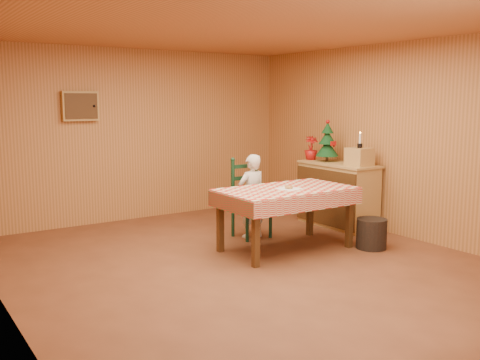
{
  "coord_description": "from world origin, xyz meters",
  "views": [
    {
      "loc": [
        -3.3,
        -4.7,
        1.84
      ],
      "look_at": [
        0.0,
        0.2,
        0.95
      ],
      "focal_mm": 40.0,
      "sensor_mm": 36.0,
      "label": 1
    }
  ],
  "objects_px": {
    "shelf_unit": "(337,194)",
    "christmas_tree": "(327,143)",
    "seated_child": "(252,196)",
    "crate": "(359,157)",
    "ladder_chair": "(249,200)",
    "storage_bin": "(372,234)",
    "dining_table": "(286,195)"
  },
  "relations": [
    {
      "from": "seated_child",
      "to": "storage_bin",
      "type": "relative_size",
      "value": 2.99
    },
    {
      "from": "crate",
      "to": "ladder_chair",
      "type": "bearing_deg",
      "value": 156.73
    },
    {
      "from": "seated_child",
      "to": "crate",
      "type": "distance_m",
      "value": 1.62
    },
    {
      "from": "seated_child",
      "to": "christmas_tree",
      "type": "bearing_deg",
      "value": -176.4
    },
    {
      "from": "shelf_unit",
      "to": "storage_bin",
      "type": "distance_m",
      "value": 1.27
    },
    {
      "from": "shelf_unit",
      "to": "crate",
      "type": "height_order",
      "value": "crate"
    },
    {
      "from": "seated_child",
      "to": "christmas_tree",
      "type": "height_order",
      "value": "christmas_tree"
    },
    {
      "from": "ladder_chair",
      "to": "storage_bin",
      "type": "bearing_deg",
      "value": -55.6
    },
    {
      "from": "ladder_chair",
      "to": "christmas_tree",
      "type": "bearing_deg",
      "value": 1.33
    },
    {
      "from": "dining_table",
      "to": "ladder_chair",
      "type": "relative_size",
      "value": 1.53
    },
    {
      "from": "ladder_chair",
      "to": "seated_child",
      "type": "distance_m",
      "value": 0.08
    },
    {
      "from": "dining_table",
      "to": "ladder_chair",
      "type": "xyz_separation_m",
      "value": [
        0.0,
        0.79,
        -0.18
      ]
    },
    {
      "from": "christmas_tree",
      "to": "crate",
      "type": "bearing_deg",
      "value": -90.0
    },
    {
      "from": "shelf_unit",
      "to": "crate",
      "type": "relative_size",
      "value": 4.13
    },
    {
      "from": "ladder_chair",
      "to": "crate",
      "type": "bearing_deg",
      "value": -23.27
    },
    {
      "from": "dining_table",
      "to": "crate",
      "type": "distance_m",
      "value": 1.49
    },
    {
      "from": "ladder_chair",
      "to": "storage_bin",
      "type": "height_order",
      "value": "ladder_chair"
    },
    {
      "from": "shelf_unit",
      "to": "crate",
      "type": "bearing_deg",
      "value": -88.77
    },
    {
      "from": "ladder_chair",
      "to": "storage_bin",
      "type": "distance_m",
      "value": 1.66
    },
    {
      "from": "shelf_unit",
      "to": "christmas_tree",
      "type": "distance_m",
      "value": 0.79
    },
    {
      "from": "ladder_chair",
      "to": "shelf_unit",
      "type": "xyz_separation_m",
      "value": [
        1.42,
        -0.22,
        -0.04
      ]
    },
    {
      "from": "ladder_chair",
      "to": "storage_bin",
      "type": "xyz_separation_m",
      "value": [
        0.92,
        -1.35,
        -0.32
      ]
    },
    {
      "from": "ladder_chair",
      "to": "seated_child",
      "type": "xyz_separation_m",
      "value": [
        -0.0,
        -0.06,
        0.06
      ]
    },
    {
      "from": "seated_child",
      "to": "storage_bin",
      "type": "distance_m",
      "value": 1.63
    },
    {
      "from": "crate",
      "to": "storage_bin",
      "type": "distance_m",
      "value": 1.24
    },
    {
      "from": "ladder_chair",
      "to": "shelf_unit",
      "type": "relative_size",
      "value": 0.87
    },
    {
      "from": "ladder_chair",
      "to": "shelf_unit",
      "type": "bearing_deg",
      "value": -8.63
    },
    {
      "from": "storage_bin",
      "to": "seated_child",
      "type": "bearing_deg",
      "value": 125.56
    },
    {
      "from": "dining_table",
      "to": "seated_child",
      "type": "xyz_separation_m",
      "value": [
        0.0,
        0.73,
        -0.13
      ]
    },
    {
      "from": "dining_table",
      "to": "shelf_unit",
      "type": "bearing_deg",
      "value": 21.82
    },
    {
      "from": "seated_child",
      "to": "shelf_unit",
      "type": "relative_size",
      "value": 0.91
    },
    {
      "from": "crate",
      "to": "christmas_tree",
      "type": "height_order",
      "value": "christmas_tree"
    }
  ]
}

